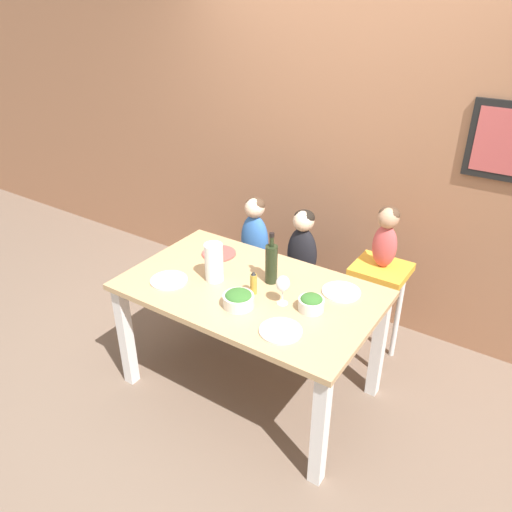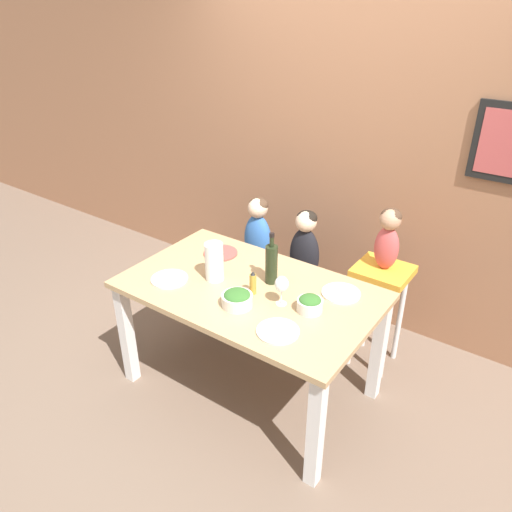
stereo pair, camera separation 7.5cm
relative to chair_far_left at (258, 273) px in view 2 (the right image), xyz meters
name	(u,v)px [view 2 (the right image)]	position (x,y,z in m)	size (l,w,h in m)	color
ground_plane	(250,385)	(0.42, -0.69, -0.37)	(14.00, 14.00, 0.00)	#705B4C
wall_back	(350,140)	(0.43, 0.51, 0.98)	(10.00, 0.09, 2.70)	#9E6B4C
dining_table	(249,303)	(0.42, -0.69, 0.28)	(1.48, 0.89, 0.76)	tan
chair_far_left	(258,273)	(0.00, 0.00, 0.00)	(0.40, 0.37, 0.45)	silver
chair_far_center	(303,289)	(0.39, 0.00, 0.00)	(0.40, 0.37, 0.45)	silver
chair_right_highchair	(380,291)	(0.96, 0.00, 0.19)	(0.34, 0.31, 0.74)	silver
person_child_left	(258,231)	(0.00, 0.00, 0.35)	(0.22, 0.15, 0.53)	#3366B2
person_child_center	(305,246)	(0.39, 0.00, 0.35)	(0.22, 0.15, 0.53)	black
person_baby_right	(388,235)	(0.96, 0.00, 0.60)	(0.15, 0.13, 0.40)	#C64C4C
wine_bottle	(271,263)	(0.49, -0.56, 0.51)	(0.07, 0.07, 0.32)	#232D19
paper_towel_roll	(214,262)	(0.20, -0.73, 0.50)	(0.11, 0.11, 0.23)	white
wine_glass_near	(282,285)	(0.67, -0.72, 0.51)	(0.08, 0.08, 0.17)	white
salad_bowl_large	(237,299)	(0.48, -0.88, 0.43)	(0.17, 0.17, 0.09)	silver
salad_bowl_small	(310,304)	(0.83, -0.69, 0.43)	(0.14, 0.14, 0.09)	silver
dinner_plate_front_left	(170,279)	(-0.02, -0.89, 0.39)	(0.22, 0.22, 0.01)	silver
dinner_plate_back_left	(221,253)	(0.03, -0.46, 0.39)	(0.22, 0.22, 0.01)	#D14C47
dinner_plate_back_right	(341,293)	(0.89, -0.44, 0.39)	(0.22, 0.22, 0.01)	silver
dinner_plate_front_right	(278,331)	(0.79, -0.95, 0.39)	(0.22, 0.22, 0.01)	silver
condiment_bottle_hot_sauce	(253,283)	(0.48, -0.73, 0.45)	(0.04, 0.04, 0.14)	#BC8E33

